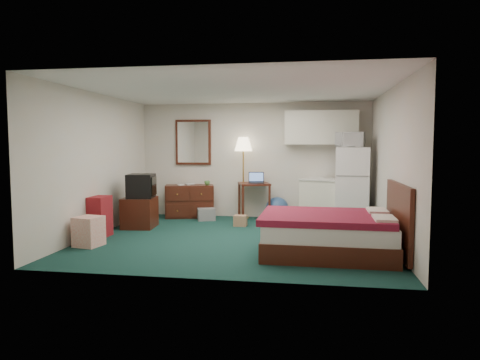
% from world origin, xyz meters
% --- Properties ---
extents(floor, '(5.00, 4.50, 0.01)m').
position_xyz_m(floor, '(0.00, 0.00, 0.00)').
color(floor, '#0D2D29').
rests_on(floor, ground).
extents(ceiling, '(5.00, 4.50, 0.01)m').
position_xyz_m(ceiling, '(0.00, 0.00, 2.50)').
color(ceiling, beige).
rests_on(ceiling, walls).
extents(walls, '(5.01, 4.51, 2.50)m').
position_xyz_m(walls, '(0.00, 0.00, 1.25)').
color(walls, beige).
rests_on(walls, floor).
extents(mirror, '(0.80, 0.06, 1.00)m').
position_xyz_m(mirror, '(-1.35, 2.22, 1.65)').
color(mirror, white).
rests_on(mirror, walls).
extents(upper_cabinets, '(1.50, 0.35, 0.70)m').
position_xyz_m(upper_cabinets, '(1.45, 2.08, 1.95)').
color(upper_cabinets, white).
rests_on(upper_cabinets, walls).
extents(headboard, '(0.06, 1.56, 1.00)m').
position_xyz_m(headboard, '(2.46, -0.84, 0.55)').
color(headboard, '#381B0E').
rests_on(headboard, walls).
extents(dresser, '(1.13, 0.73, 0.71)m').
position_xyz_m(dresser, '(-1.38, 1.98, 0.36)').
color(dresser, '#381B0E').
rests_on(dresser, floor).
extents(floor_lamp, '(0.43, 0.43, 1.76)m').
position_xyz_m(floor_lamp, '(-0.19, 2.05, 0.88)').
color(floor_lamp, gold).
rests_on(floor_lamp, floor).
extents(desk, '(0.77, 0.77, 0.78)m').
position_xyz_m(desk, '(0.06, 1.93, 0.39)').
color(desk, '#381B0E').
rests_on(desk, floor).
extents(exercise_ball, '(0.59, 0.59, 0.49)m').
position_xyz_m(exercise_ball, '(0.55, 1.96, 0.24)').
color(exercise_ball, navy).
rests_on(exercise_ball, floor).
extents(kitchen_counter, '(0.94, 0.83, 0.86)m').
position_xyz_m(kitchen_counter, '(1.49, 1.91, 0.43)').
color(kitchen_counter, white).
rests_on(kitchen_counter, floor).
extents(fridge, '(0.68, 0.68, 1.54)m').
position_xyz_m(fridge, '(2.05, 1.61, 0.77)').
color(fridge, white).
rests_on(fridge, floor).
extents(bed, '(1.86, 1.46, 0.59)m').
position_xyz_m(bed, '(1.48, -0.84, 0.29)').
color(bed, maroon).
rests_on(bed, floor).
extents(tv_stand, '(0.63, 0.68, 0.58)m').
position_xyz_m(tv_stand, '(-2.01, 0.68, 0.29)').
color(tv_stand, '#381B0E').
rests_on(tv_stand, floor).
extents(suitcase, '(0.28, 0.44, 0.70)m').
position_xyz_m(suitcase, '(-2.35, -0.24, 0.35)').
color(suitcase, maroon).
rests_on(suitcase, floor).
extents(retail_box, '(0.43, 0.43, 0.47)m').
position_xyz_m(retail_box, '(-2.21, -0.90, 0.23)').
color(retail_box, white).
rests_on(retail_box, floor).
extents(file_bin, '(0.43, 0.38, 0.25)m').
position_xyz_m(file_bin, '(-0.92, 1.65, 0.13)').
color(file_bin, gray).
rests_on(file_bin, floor).
extents(cardboard_box_a, '(0.25, 0.21, 0.21)m').
position_xyz_m(cardboard_box_a, '(-0.11, 1.12, 0.11)').
color(cardboard_box_a, '#896853').
rests_on(cardboard_box_a, floor).
extents(cardboard_box_b, '(0.31, 0.34, 0.29)m').
position_xyz_m(cardboard_box_b, '(0.78, 1.47, 0.14)').
color(cardboard_box_b, '#896853').
rests_on(cardboard_box_b, floor).
extents(laptop, '(0.36, 0.30, 0.22)m').
position_xyz_m(laptop, '(0.11, 1.88, 0.90)').
color(laptop, black).
rests_on(laptop, desk).
extents(crt_tv, '(0.57, 0.60, 0.45)m').
position_xyz_m(crt_tv, '(-1.96, 0.66, 0.81)').
color(crt_tv, black).
rests_on(crt_tv, tv_stand).
extents(microwave, '(0.59, 0.41, 0.37)m').
position_xyz_m(microwave, '(2.00, 1.57, 1.73)').
color(microwave, white).
rests_on(microwave, fridge).
extents(book_a, '(0.14, 0.08, 0.20)m').
position_xyz_m(book_a, '(-1.61, 1.88, 0.81)').
color(book_a, '#896853').
rests_on(book_a, dresser).
extents(book_b, '(0.16, 0.09, 0.23)m').
position_xyz_m(book_b, '(-1.46, 2.02, 0.83)').
color(book_b, '#896853').
rests_on(book_b, dresser).
extents(mug, '(0.16, 0.15, 0.13)m').
position_xyz_m(mug, '(-0.98, 1.99, 0.77)').
color(mug, '#4A7D39').
rests_on(mug, dresser).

